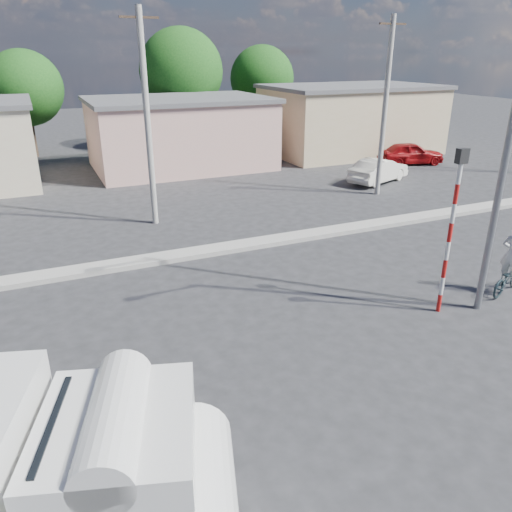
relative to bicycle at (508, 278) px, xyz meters
name	(u,v)px	position (x,y,z in m)	size (l,w,h in m)	color
ground_plane	(374,369)	(-5.79, -1.59, -0.45)	(120.00, 120.00, 0.00)	#28292B
median	(238,246)	(-5.79, 6.41, -0.37)	(40.00, 0.80, 0.16)	#99968E
bicycle	(508,278)	(0.00, 0.00, 0.00)	(0.60, 1.72, 0.91)	black
cyclist	(511,264)	(0.00, 0.00, 0.43)	(0.64, 0.42, 1.76)	white
car_cream	(379,170)	(4.71, 12.37, 0.19)	(1.36, 3.90, 1.28)	white
car_red	(411,153)	(9.40, 15.39, 0.22)	(1.59, 3.95, 1.35)	maroon
traffic_pole	(452,219)	(-2.59, -0.09, 2.14)	(0.28, 0.18, 4.36)	red
streetlight	(507,122)	(-1.65, -0.39, 4.51)	(2.34, 0.22, 9.00)	slate
building_row	(165,132)	(-4.69, 20.41, 1.68)	(37.80, 7.30, 4.44)	beige
tree_row	(86,79)	(-8.06, 27.03, 4.37)	(34.13, 7.32, 8.10)	#38281E
utility_poles	(273,114)	(-2.54, 10.41, 3.62)	(35.40, 0.24, 8.00)	#99968E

